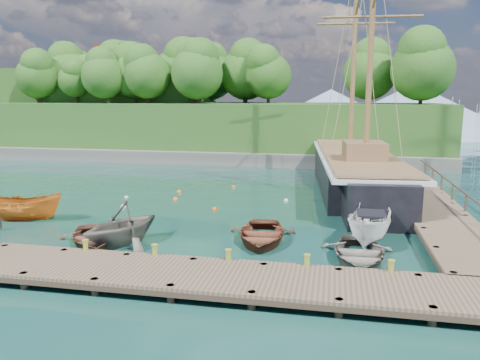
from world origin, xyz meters
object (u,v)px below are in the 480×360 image
Objects in this scene: rowboat_3 at (358,261)px; schooner at (356,174)px; rowboat_0 at (93,244)px; rowboat_2 at (261,241)px; rowboat_1 at (123,244)px; motorboat_orange at (25,220)px; cabin_boat_white at (370,242)px.

schooner is at bearing 88.15° from rowboat_3.
rowboat_0 is 0.90× the size of rowboat_2.
rowboat_2 is at bearing 40.63° from rowboat_1.
rowboat_2 is 13.57m from motorboat_orange.
motorboat_orange is (-7.20, 2.86, 0.00)m from rowboat_1.
rowboat_2 is at bearing -108.16° from motorboat_orange.
rowboat_0 is 0.98× the size of motorboat_orange.
rowboat_1 is 0.86× the size of cabin_boat_white.
rowboat_1 is 0.14× the size of schooner.
rowboat_0 is 1.02× the size of rowboat_1.
motorboat_orange is at bearing -175.61° from rowboat_1.
rowboat_3 is at bearing -112.55° from motorboat_orange.
schooner is (12.54, 15.51, 1.17)m from rowboat_0.
rowboat_1 reaches higher than rowboat_2.
rowboat_1 is 10.74m from rowboat_3.
rowboat_0 is 13.03m from cabin_boat_white.
cabin_boat_white is 0.17× the size of schooner.
rowboat_1 reaches higher than rowboat_3.
motorboat_orange is at bearing 169.90° from rowboat_2.
rowboat_2 is at bearing 157.86° from rowboat_3.
rowboat_3 is 0.94× the size of cabin_boat_white.
rowboat_1 is at bearing -124.69° from motorboat_orange.
rowboat_1 is at bearing -131.43° from schooner.
rowboat_0 is 12.06m from rowboat_3.
rowboat_1 is at bearing -19.49° from rowboat_0.
rowboat_1 reaches higher than motorboat_orange.
cabin_boat_white is (18.59, -0.30, 0.00)m from motorboat_orange.
schooner is at bearing 103.54° from cabin_boat_white.
rowboat_2 reaches higher than rowboat_0.
cabin_boat_white is at bearing 76.26° from rowboat_3.
motorboat_orange is (-13.52, 1.21, 0.00)m from rowboat_2.
schooner is (0.49, 15.36, 1.17)m from rowboat_3.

